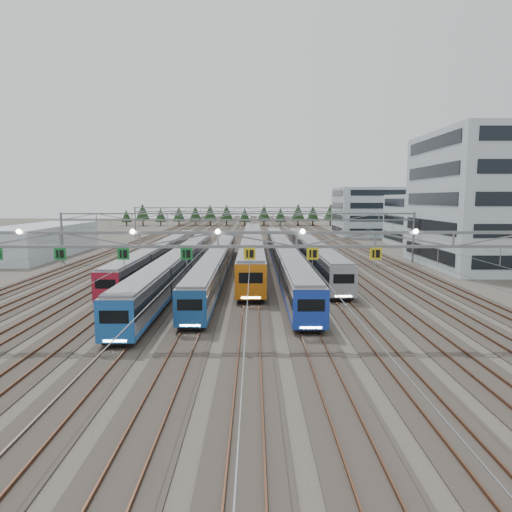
{
  "coord_description": "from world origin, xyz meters",
  "views": [
    {
      "loc": [
        2.57,
        -32.33,
        10.23
      ],
      "look_at": [
        2.79,
        20.61,
        3.5
      ],
      "focal_mm": 32.0,
      "sensor_mm": 36.0,
      "label": 1
    }
  ],
  "objects_px": {
    "train_a": "(162,254)",
    "west_shed": "(41,241)",
    "gantry_far": "(244,213)",
    "depot_bldg_south": "(491,200)",
    "train_c": "(218,261)",
    "train_e": "(283,254)",
    "train_d": "(252,246)",
    "depot_bldg_mid": "(425,220)",
    "train_b": "(181,264)",
    "gantry_near": "(217,243)",
    "train_f": "(310,251)",
    "depot_bldg_north": "(377,212)",
    "gantry_mid": "(238,223)"
  },
  "relations": [
    {
      "from": "train_a",
      "to": "train_f",
      "type": "relative_size",
      "value": 0.98
    },
    {
      "from": "gantry_far",
      "to": "depot_bldg_south",
      "type": "bearing_deg",
      "value": -52.84
    },
    {
      "from": "depot_bldg_south",
      "to": "depot_bldg_mid",
      "type": "bearing_deg",
      "value": 85.96
    },
    {
      "from": "depot_bldg_south",
      "to": "train_c",
      "type": "bearing_deg",
      "value": -168.68
    },
    {
      "from": "train_b",
      "to": "train_f",
      "type": "xyz_separation_m",
      "value": [
        18.0,
        13.32,
        0.08
      ]
    },
    {
      "from": "train_e",
      "to": "west_shed",
      "type": "relative_size",
      "value": 2.26
    },
    {
      "from": "depot_bldg_south",
      "to": "depot_bldg_mid",
      "type": "distance_m",
      "value": 31.69
    },
    {
      "from": "train_a",
      "to": "west_shed",
      "type": "relative_size",
      "value": 1.77
    },
    {
      "from": "train_b",
      "to": "train_d",
      "type": "bearing_deg",
      "value": 63.44
    },
    {
      "from": "train_a",
      "to": "train_c",
      "type": "distance_m",
      "value": 12.36
    },
    {
      "from": "train_d",
      "to": "gantry_far",
      "type": "bearing_deg",
      "value": 93.05
    },
    {
      "from": "gantry_far",
      "to": "west_shed",
      "type": "distance_m",
      "value": 50.89
    },
    {
      "from": "train_c",
      "to": "train_e",
      "type": "relative_size",
      "value": 0.78
    },
    {
      "from": "train_e",
      "to": "train_a",
      "type": "bearing_deg",
      "value": 174.68
    },
    {
      "from": "train_d",
      "to": "depot_bldg_mid",
      "type": "xyz_separation_m",
      "value": [
        37.58,
        23.93,
        3.2
      ]
    },
    {
      "from": "train_a",
      "to": "train_d",
      "type": "bearing_deg",
      "value": 27.01
    },
    {
      "from": "train_f",
      "to": "depot_bldg_north",
      "type": "height_order",
      "value": "depot_bldg_north"
    },
    {
      "from": "train_f",
      "to": "depot_bldg_north",
      "type": "xyz_separation_m",
      "value": [
        25.05,
        54.6,
        4.47
      ]
    },
    {
      "from": "train_e",
      "to": "depot_bldg_south",
      "type": "distance_m",
      "value": 31.89
    },
    {
      "from": "gantry_near",
      "to": "gantry_far",
      "type": "relative_size",
      "value": 1.0
    },
    {
      "from": "train_b",
      "to": "train_d",
      "type": "height_order",
      "value": "train_d"
    },
    {
      "from": "gantry_near",
      "to": "train_b",
      "type": "bearing_deg",
      "value": 105.09
    },
    {
      "from": "gantry_mid",
      "to": "west_shed",
      "type": "relative_size",
      "value": 1.88
    },
    {
      "from": "train_d",
      "to": "gantry_far",
      "type": "relative_size",
      "value": 1.16
    },
    {
      "from": "train_e",
      "to": "train_f",
      "type": "height_order",
      "value": "train_f"
    },
    {
      "from": "train_f",
      "to": "depot_bldg_south",
      "type": "bearing_deg",
      "value": -5.82
    },
    {
      "from": "depot_bldg_mid",
      "to": "train_f",
      "type": "bearing_deg",
      "value": -134.97
    },
    {
      "from": "depot_bldg_mid",
      "to": "depot_bldg_north",
      "type": "height_order",
      "value": "depot_bldg_north"
    },
    {
      "from": "depot_bldg_north",
      "to": "west_shed",
      "type": "distance_m",
      "value": 84.21
    },
    {
      "from": "train_b",
      "to": "west_shed",
      "type": "bearing_deg",
      "value": 140.18
    },
    {
      "from": "gantry_far",
      "to": "gantry_mid",
      "type": "bearing_deg",
      "value": -90.0
    },
    {
      "from": "train_c",
      "to": "depot_bldg_mid",
      "type": "xyz_separation_m",
      "value": [
        42.08,
        39.28,
        3.55
      ]
    },
    {
      "from": "depot_bldg_mid",
      "to": "train_d",
      "type": "bearing_deg",
      "value": -147.51
    },
    {
      "from": "train_b",
      "to": "west_shed",
      "type": "distance_m",
      "value": 37.26
    },
    {
      "from": "train_b",
      "to": "train_c",
      "type": "relative_size",
      "value": 1.04
    },
    {
      "from": "train_c",
      "to": "depot_bldg_north",
      "type": "height_order",
      "value": "depot_bldg_north"
    },
    {
      "from": "gantry_near",
      "to": "train_a",
      "type": "bearing_deg",
      "value": 107.3
    },
    {
      "from": "train_b",
      "to": "depot_bldg_south",
      "type": "height_order",
      "value": "depot_bldg_south"
    },
    {
      "from": "train_d",
      "to": "depot_bldg_mid",
      "type": "bearing_deg",
      "value": 32.49
    },
    {
      "from": "gantry_far",
      "to": "train_c",
      "type": "bearing_deg",
      "value": -92.24
    },
    {
      "from": "gantry_mid",
      "to": "west_shed",
      "type": "xyz_separation_m",
      "value": [
        -35.36,
        8.59,
        -3.65
      ]
    },
    {
      "from": "train_e",
      "to": "depot_bldg_north",
      "type": "bearing_deg",
      "value": 63.19
    },
    {
      "from": "gantry_mid",
      "to": "gantry_far",
      "type": "height_order",
      "value": "same"
    },
    {
      "from": "train_c",
      "to": "train_e",
      "type": "distance_m",
      "value": 11.28
    },
    {
      "from": "train_b",
      "to": "gantry_far",
      "type": "relative_size",
      "value": 0.98
    },
    {
      "from": "train_b",
      "to": "depot_bldg_south",
      "type": "xyz_separation_m",
      "value": [
        44.37,
        10.63,
        7.94
      ]
    },
    {
      "from": "train_a",
      "to": "gantry_mid",
      "type": "height_order",
      "value": "gantry_mid"
    },
    {
      "from": "gantry_mid",
      "to": "depot_bldg_south",
      "type": "bearing_deg",
      "value": -7.02
    },
    {
      "from": "train_a",
      "to": "train_e",
      "type": "distance_m",
      "value": 18.08
    },
    {
      "from": "train_a",
      "to": "west_shed",
      "type": "xyz_separation_m",
      "value": [
        -24.11,
        12.74,
        0.81
      ]
    }
  ]
}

